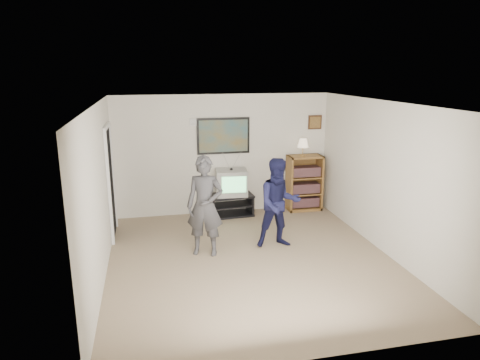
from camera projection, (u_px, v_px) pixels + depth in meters
name	position (u px, v px, depth m)	size (l,w,h in m)	color
room_shell	(247.00, 180.00, 6.90)	(4.51, 5.00, 2.51)	#775E4C
media_stand	(231.00, 205.00, 8.96)	(0.94, 0.57, 0.45)	black
crt_television	(231.00, 182.00, 8.84)	(0.63, 0.53, 0.53)	#989994
bookshelf	(304.00, 183.00, 9.25)	(0.73, 0.42, 1.20)	brown
table_lamp	(303.00, 147.00, 9.02)	(0.23, 0.23, 0.37)	beige
person_tall	(205.00, 206.00, 6.94)	(0.61, 0.40, 1.66)	#39393C
person_short	(279.00, 203.00, 7.26)	(0.76, 0.59, 1.55)	#131436
controller_left	(201.00, 177.00, 7.05)	(0.04, 0.13, 0.04)	white
controller_right	(272.00, 183.00, 7.39)	(0.04, 0.13, 0.04)	white
poster	(223.00, 136.00, 8.82)	(1.10, 0.03, 0.75)	black
air_vent	(196.00, 122.00, 8.63)	(0.28, 0.02, 0.14)	white
small_picture	(315.00, 122.00, 9.17)	(0.30, 0.03, 0.30)	#31210F
doorway	(110.00, 183.00, 7.69)	(0.03, 0.85, 2.00)	black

